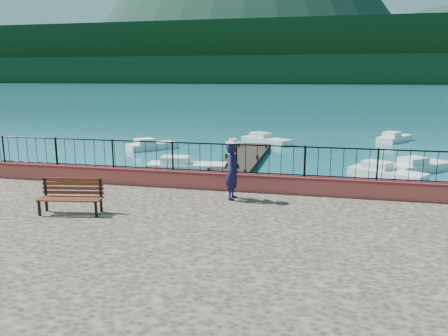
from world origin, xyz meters
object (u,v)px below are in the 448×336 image
at_px(park_bench, 71,203).
at_px(person, 233,171).
at_px(boat_2, 420,164).
at_px(boat_1, 387,171).
at_px(boat_0, 187,164).
at_px(boat_4, 266,138).
at_px(boat_5, 395,136).
at_px(boat_3, 151,143).

relative_size(park_bench, person, 1.02).
height_order(park_bench, boat_2, park_bench).
bearing_deg(boat_2, boat_1, -169.85).
distance_m(boat_0, boat_4, 10.91).
distance_m(boat_2, boat_5, 11.08).
distance_m(boat_1, boat_3, 15.66).
bearing_deg(boat_1, boat_5, 112.68).
height_order(park_bench, boat_1, park_bench).
height_order(park_bench, boat_5, park_bench).
height_order(person, boat_1, person).
xyz_separation_m(boat_3, boat_4, (7.38, 4.27, 0.00)).
bearing_deg(boat_1, boat_4, 158.11).
xyz_separation_m(person, boat_5, (8.12, 22.63, -1.68)).
bearing_deg(boat_2, boat_5, 49.06).
distance_m(person, boat_1, 11.11).
bearing_deg(boat_0, boat_3, 118.28).
relative_size(boat_2, boat_3, 1.09).
height_order(person, boat_0, person).
height_order(park_bench, boat_3, park_bench).
height_order(boat_0, boat_1, same).
bearing_deg(boat_0, boat_1, -4.67).
height_order(person, boat_2, person).
xyz_separation_m(boat_0, boat_2, (12.01, 2.74, 0.00)).
distance_m(boat_1, boat_4, 12.33).
bearing_deg(boat_4, person, -53.80).
xyz_separation_m(boat_2, boat_5, (0.37, 11.07, 0.00)).
relative_size(boat_4, boat_5, 1.11).
bearing_deg(boat_5, boat_2, -148.93).
distance_m(person, boat_2, 14.02).
relative_size(park_bench, boat_2, 0.49).
relative_size(boat_0, boat_2, 1.13).
xyz_separation_m(boat_0, boat_4, (2.89, 10.52, 0.00)).
bearing_deg(boat_0, boat_5, 40.68).
bearing_deg(boat_0, person, -71.72).
height_order(person, boat_4, person).
bearing_deg(boat_0, boat_2, 5.39).
distance_m(boat_2, boat_3, 16.87).
bearing_deg(boat_3, park_bench, -122.22).
distance_m(boat_0, boat_1, 10.08).
bearing_deg(boat_2, person, -162.87).
bearing_deg(boat_3, boat_4, -17.26).
relative_size(park_bench, boat_0, 0.44).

